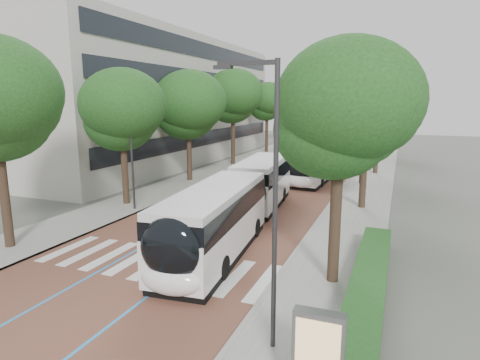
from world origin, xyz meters
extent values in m
plane|color=#51544C|center=(0.00, 0.00, 0.00)|extent=(160.00, 160.00, 0.00)
cube|color=brown|center=(0.00, 40.00, 0.01)|extent=(11.00, 140.00, 0.02)
cube|color=gray|center=(-7.50, 40.00, 0.06)|extent=(4.00, 140.00, 0.12)
cube|color=gray|center=(7.50, 40.00, 0.06)|extent=(4.00, 140.00, 0.12)
cube|color=gray|center=(-5.60, 40.00, 0.06)|extent=(0.20, 140.00, 0.14)
cube|color=gray|center=(5.60, 40.00, 0.06)|extent=(0.20, 140.00, 0.14)
cube|color=silver|center=(-4.80, 1.00, 0.03)|extent=(0.55, 3.60, 0.01)
cube|color=silver|center=(-3.55, 1.00, 0.03)|extent=(0.55, 3.60, 0.01)
cube|color=silver|center=(-2.30, 1.00, 0.03)|extent=(0.55, 3.60, 0.01)
cube|color=silver|center=(-1.05, 1.00, 0.03)|extent=(0.55, 3.60, 0.01)
cube|color=silver|center=(0.20, 1.00, 0.03)|extent=(0.55, 3.60, 0.01)
cube|color=silver|center=(1.45, 1.00, 0.03)|extent=(0.55, 3.60, 0.01)
cube|color=silver|center=(2.70, 1.00, 0.03)|extent=(0.55, 3.60, 0.01)
cube|color=silver|center=(3.95, 1.00, 0.03)|extent=(0.55, 3.60, 0.01)
cube|color=silver|center=(5.20, 1.00, 0.03)|extent=(0.55, 3.60, 0.01)
cube|color=#2A89D4|center=(-1.60, 40.00, 0.02)|extent=(0.12, 126.00, 0.01)
cube|color=#2A89D4|center=(1.60, 40.00, 0.02)|extent=(0.12, 126.00, 0.01)
cube|color=#A9A69D|center=(-19.50, 28.00, 7.00)|extent=(18.00, 40.00, 14.00)
cube|color=black|center=(-10.45, 28.00, 3.00)|extent=(0.12, 38.00, 1.60)
cube|color=black|center=(-10.45, 28.00, 6.20)|extent=(0.12, 38.00, 1.60)
cube|color=black|center=(-10.45, 28.00, 9.40)|extent=(0.12, 38.00, 1.60)
cube|color=black|center=(-10.45, 28.00, 12.40)|extent=(0.12, 38.00, 1.60)
cube|color=#18461A|center=(9.10, 0.00, 0.52)|extent=(1.20, 14.00, 0.80)
cylinder|color=#313134|center=(6.80, -3.00, 4.12)|extent=(0.14, 0.14, 8.00)
cube|color=#313134|center=(6.00, -3.00, 8.02)|extent=(1.70, 0.12, 0.12)
cube|color=#313134|center=(5.30, -3.00, 7.94)|extent=(0.50, 0.20, 0.10)
cylinder|color=#313134|center=(6.80, 22.00, 4.12)|extent=(0.14, 0.14, 8.00)
cube|color=#313134|center=(6.00, 22.00, 8.02)|extent=(1.70, 0.12, 0.12)
cube|color=#313134|center=(5.30, 22.00, 7.94)|extent=(0.50, 0.20, 0.10)
cylinder|color=#313134|center=(-6.10, 8.00, 4.12)|extent=(0.14, 0.14, 8.00)
cylinder|color=black|center=(-7.50, 0.00, 2.44)|extent=(0.44, 0.44, 4.87)
cylinder|color=black|center=(-7.50, 9.00, 2.21)|extent=(0.44, 0.44, 4.42)
ellipsoid|color=#164014|center=(-7.50, 9.00, 6.23)|extent=(5.59, 5.59, 4.75)
cylinder|color=black|center=(-7.50, 18.00, 2.28)|extent=(0.44, 0.44, 4.57)
ellipsoid|color=#164014|center=(-7.50, 18.00, 6.44)|extent=(6.28, 6.28, 5.34)
cylinder|color=black|center=(-7.50, 28.00, 2.59)|extent=(0.44, 0.44, 5.19)
ellipsoid|color=#164014|center=(-7.50, 28.00, 7.31)|extent=(6.14, 6.14, 5.22)
cylinder|color=black|center=(-7.50, 40.00, 2.40)|extent=(0.44, 0.44, 4.79)
ellipsoid|color=#164014|center=(-7.50, 40.00, 6.75)|extent=(5.25, 5.25, 4.46)
cylinder|color=black|center=(-7.50, 55.00, 2.52)|extent=(0.44, 0.44, 5.03)
ellipsoid|color=#164014|center=(-7.50, 55.00, 7.09)|extent=(6.07, 6.07, 5.16)
cylinder|color=black|center=(7.70, 2.00, 2.31)|extent=(0.44, 0.44, 4.62)
ellipsoid|color=#164014|center=(7.70, 2.00, 6.51)|extent=(5.20, 5.20, 4.42)
cylinder|color=black|center=(7.70, 14.00, 1.95)|extent=(0.44, 0.44, 3.89)
ellipsoid|color=#164014|center=(7.70, 14.00, 5.48)|extent=(5.72, 5.72, 4.87)
cylinder|color=black|center=(7.70, 28.00, 2.32)|extent=(0.44, 0.44, 4.65)
ellipsoid|color=#164014|center=(7.70, 28.00, 6.55)|extent=(5.92, 5.92, 5.03)
cylinder|color=black|center=(7.70, 44.00, 2.30)|extent=(0.44, 0.44, 4.61)
ellipsoid|color=#164014|center=(7.70, 44.00, 6.49)|extent=(5.74, 5.74, 4.88)
cylinder|color=black|center=(1.70, 7.97, 1.77)|extent=(2.38, 1.12, 2.30)
cube|color=white|center=(2.20, 2.86, 1.26)|extent=(3.40, 9.56, 1.82)
cube|color=black|center=(2.20, 2.86, 2.40)|extent=(3.42, 9.38, 0.97)
cube|color=silver|center=(2.20, 2.86, 3.04)|extent=(3.33, 9.37, 0.31)
cube|color=black|center=(2.20, 2.86, 0.17)|extent=(3.31, 9.18, 0.35)
cube|color=white|center=(1.28, 12.27, 1.26)|extent=(3.24, 7.95, 1.82)
cube|color=black|center=(1.28, 12.27, 2.40)|extent=(3.27, 7.80, 0.97)
cube|color=silver|center=(1.28, 12.27, 3.04)|extent=(3.18, 7.79, 0.31)
cube|color=black|center=(1.28, 12.27, 0.17)|extent=(3.16, 7.63, 0.35)
ellipsoid|color=black|center=(2.64, -1.65, 2.00)|extent=(2.45, 1.32, 2.28)
ellipsoid|color=white|center=(2.65, -1.70, 0.86)|extent=(2.44, 1.22, 1.14)
cylinder|color=black|center=(1.30, 0.48, 0.50)|extent=(0.40, 1.02, 1.00)
cylinder|color=black|center=(3.55, 0.70, 0.50)|extent=(0.40, 1.02, 1.00)
cylinder|color=black|center=(-0.01, 13.82, 0.50)|extent=(0.40, 1.02, 1.00)
cylinder|color=black|center=(2.24, 14.04, 0.50)|extent=(0.40, 1.02, 1.00)
cylinder|color=black|center=(0.78, 5.82, 0.50)|extent=(0.40, 1.02, 1.00)
cylinder|color=black|center=(3.02, 6.04, 0.50)|extent=(0.40, 1.02, 1.00)
cube|color=white|center=(2.92, 23.52, 1.26)|extent=(3.04, 12.10, 1.82)
cube|color=black|center=(2.92, 23.52, 2.40)|extent=(3.07, 11.86, 0.97)
cube|color=silver|center=(2.92, 23.52, 3.04)|extent=(2.98, 11.86, 0.31)
cube|color=black|center=(2.92, 23.52, 0.17)|extent=(2.97, 11.62, 0.35)
ellipsoid|color=black|center=(2.66, 17.68, 2.00)|extent=(2.40, 1.20, 2.28)
ellipsoid|color=white|center=(2.65, 17.63, 0.86)|extent=(2.39, 1.10, 1.14)
cylinder|color=black|center=(1.63, 19.98, 0.50)|extent=(0.34, 1.01, 1.00)
cylinder|color=black|center=(3.89, 19.88, 0.50)|extent=(0.34, 1.01, 1.00)
cylinder|color=black|center=(1.96, 27.37, 0.50)|extent=(0.34, 1.01, 1.00)
cylinder|color=black|center=(4.22, 27.27, 0.50)|extent=(0.34, 1.01, 1.00)
cube|color=white|center=(2.92, 36.20, 1.26)|extent=(3.32, 12.14, 1.82)
cube|color=black|center=(2.92, 36.20, 2.40)|extent=(3.35, 11.91, 0.97)
cube|color=silver|center=(2.92, 36.20, 3.04)|extent=(3.26, 11.90, 0.31)
cube|color=black|center=(2.92, 36.20, 0.17)|extent=(3.24, 11.66, 0.35)
ellipsoid|color=black|center=(2.51, 30.36, 2.00)|extent=(2.42, 1.26, 2.28)
ellipsoid|color=white|center=(2.51, 30.31, 0.86)|extent=(2.41, 1.16, 1.14)
cylinder|color=black|center=(1.54, 32.68, 0.50)|extent=(0.37, 1.02, 1.00)
cylinder|color=black|center=(3.80, 32.53, 0.50)|extent=(0.37, 1.02, 1.00)
cylinder|color=black|center=(2.06, 40.06, 0.50)|extent=(0.37, 1.02, 1.00)
cylinder|color=black|center=(4.31, 39.91, 0.50)|extent=(0.37, 1.02, 1.00)
cube|color=white|center=(2.63, 49.50, 1.26)|extent=(2.75, 12.05, 1.82)
cube|color=black|center=(2.63, 49.50, 2.40)|extent=(2.79, 11.81, 0.97)
cube|color=silver|center=(2.63, 49.50, 3.04)|extent=(2.70, 11.81, 0.31)
cube|color=black|center=(2.63, 49.50, 0.17)|extent=(2.69, 11.57, 0.35)
ellipsoid|color=black|center=(2.75, 43.65, 2.00)|extent=(2.37, 1.15, 2.28)
ellipsoid|color=white|center=(2.75, 43.60, 0.86)|extent=(2.37, 1.05, 1.14)
cylinder|color=black|center=(1.57, 45.88, 0.50)|extent=(0.32, 1.01, 1.00)
cylinder|color=black|center=(3.83, 45.92, 0.50)|extent=(0.32, 1.01, 1.00)
cylinder|color=black|center=(1.42, 53.27, 0.50)|extent=(0.32, 1.01, 1.00)
cylinder|color=black|center=(3.68, 53.32, 0.50)|extent=(0.32, 1.01, 1.00)
cube|color=white|center=(2.71, 62.27, 1.26)|extent=(2.67, 12.04, 1.82)
cube|color=black|center=(2.71, 62.27, 2.40)|extent=(2.71, 11.80, 0.97)
cube|color=silver|center=(2.71, 62.27, 3.04)|extent=(2.62, 11.79, 0.31)
cube|color=black|center=(2.71, 62.27, 0.17)|extent=(2.62, 11.55, 0.35)
ellipsoid|color=black|center=(2.62, 56.42, 2.00)|extent=(2.37, 1.13, 2.28)
ellipsoid|color=white|center=(2.62, 56.37, 0.86)|extent=(2.36, 1.03, 1.14)
cylinder|color=black|center=(1.52, 58.69, 0.50)|extent=(0.31, 1.00, 1.00)
cylinder|color=black|center=(3.78, 58.65, 0.50)|extent=(0.31, 1.00, 1.00)
cylinder|color=black|center=(1.63, 66.09, 0.50)|extent=(0.31, 1.00, 1.00)
cylinder|color=black|center=(3.89, 66.05, 0.50)|extent=(0.31, 1.00, 1.00)
cube|color=#59595B|center=(8.44, -4.92, 1.51)|extent=(1.17, 0.34, 2.06)
cube|color=#E0B476|center=(8.44, -5.09, 1.51)|extent=(0.98, 0.04, 1.79)
camera|label=1|loc=(9.80, -13.02, 7.06)|focal=30.00mm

